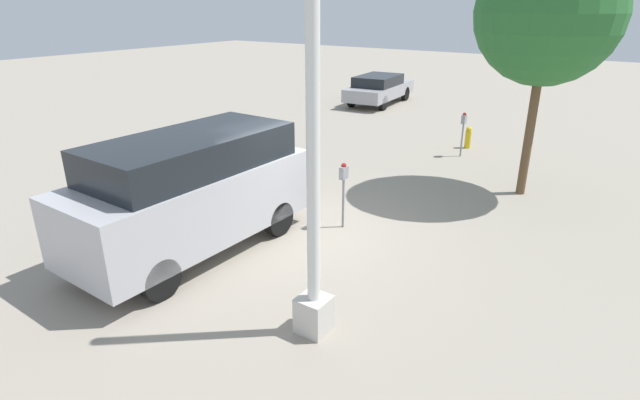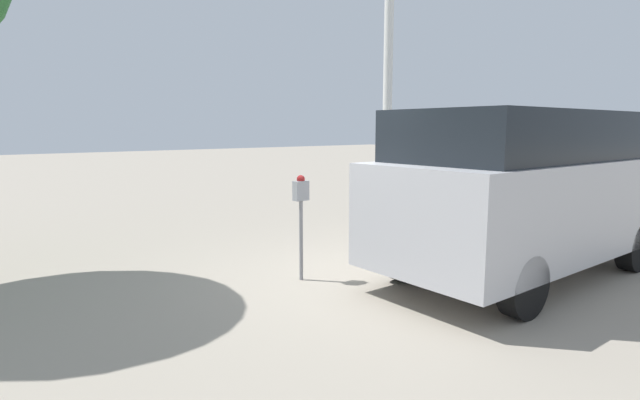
# 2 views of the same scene
# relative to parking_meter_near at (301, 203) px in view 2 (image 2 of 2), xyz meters

# --- Properties ---
(ground_plane) EXTENTS (80.00, 80.00, 0.00)m
(ground_plane) POSITION_rel_parking_meter_near_xyz_m (0.67, -0.45, -1.05)
(ground_plane) COLOR gray
(parking_meter_near) EXTENTS (0.20, 0.11, 1.42)m
(parking_meter_near) POSITION_rel_parking_meter_near_xyz_m (0.00, 0.00, 0.00)
(parking_meter_near) COLOR gray
(parking_meter_near) RESTS_ON ground
(lamp_post) EXTENTS (0.44, 0.44, 5.14)m
(lamp_post) POSITION_rel_parking_meter_near_xyz_m (3.28, 1.57, 0.71)
(lamp_post) COLOR beige
(lamp_post) RESTS_ON ground
(parked_van) EXTENTS (4.75, 2.01, 2.24)m
(parked_van) POSITION_rel_parking_meter_near_xyz_m (2.47, -1.77, 0.16)
(parked_van) COLOR #B2B2B7
(parked_van) RESTS_ON ground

